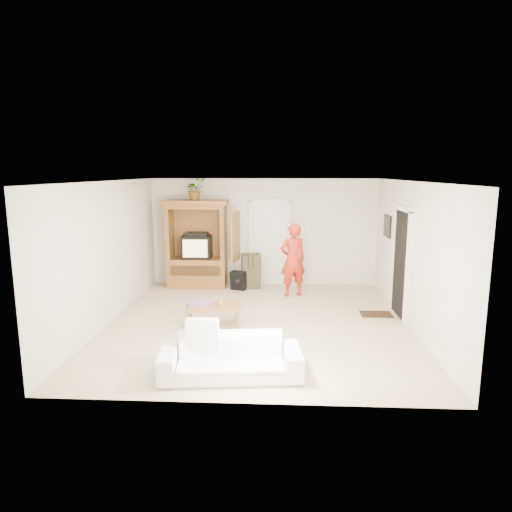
{
  "coord_description": "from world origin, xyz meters",
  "views": [
    {
      "loc": [
        0.4,
        -8.09,
        2.77
      ],
      "look_at": [
        -0.06,
        0.6,
        1.15
      ],
      "focal_mm": 32.0,
      "sensor_mm": 36.0,
      "label": 1
    }
  ],
  "objects_px": {
    "armoire": "(198,250)",
    "coffee_table": "(213,308)",
    "man": "(293,260)",
    "sofa": "(231,357)"
  },
  "relations": [
    {
      "from": "armoire",
      "to": "man",
      "type": "xyz_separation_m",
      "value": [
        2.27,
        -0.73,
        -0.09
      ]
    },
    {
      "from": "armoire",
      "to": "man",
      "type": "height_order",
      "value": "armoire"
    },
    {
      "from": "sofa",
      "to": "coffee_table",
      "type": "height_order",
      "value": "sofa"
    },
    {
      "from": "armoire",
      "to": "man",
      "type": "bearing_deg",
      "value": -17.8
    },
    {
      "from": "armoire",
      "to": "sofa",
      "type": "relative_size",
      "value": 1.09
    },
    {
      "from": "armoire",
      "to": "man",
      "type": "relative_size",
      "value": 1.28
    },
    {
      "from": "armoire",
      "to": "sofa",
      "type": "distance_m",
      "value": 5.14
    },
    {
      "from": "armoire",
      "to": "coffee_table",
      "type": "bearing_deg",
      "value": -74.69
    },
    {
      "from": "sofa",
      "to": "coffee_table",
      "type": "bearing_deg",
      "value": 98.42
    },
    {
      "from": "armoire",
      "to": "coffee_table",
      "type": "height_order",
      "value": "armoire"
    }
  ]
}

